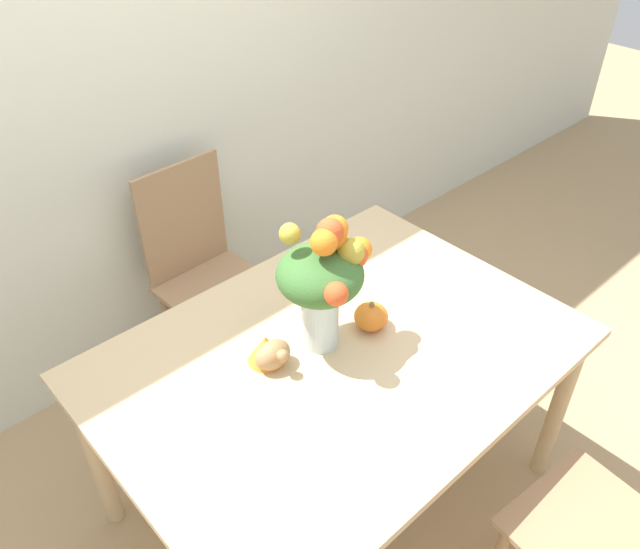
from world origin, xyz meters
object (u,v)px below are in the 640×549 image
at_px(turkey_figurine, 269,351).
at_px(dining_chair_far_side, 626,546).
at_px(pumpkin, 371,316).
at_px(flower_vase, 324,277).
at_px(dining_chair_near_window, 206,273).

bearing_deg(turkey_figurine, dining_chair_far_side, -67.03).
height_order(turkey_figurine, dining_chair_far_side, dining_chair_far_side).
bearing_deg(turkey_figurine, pumpkin, -15.37).
xyz_separation_m(flower_vase, dining_chair_far_side, (0.24, -0.96, -0.50)).
bearing_deg(dining_chair_far_side, flower_vase, -70.64).
relative_size(flower_vase, dining_chair_near_window, 0.47).
height_order(flower_vase, pumpkin, flower_vase).
height_order(turkey_figurine, dining_chair_near_window, dining_chair_near_window).
distance_m(flower_vase, dining_chair_far_side, 1.11).
bearing_deg(pumpkin, dining_chair_near_window, 94.36).
xyz_separation_m(flower_vase, turkey_figurine, (-0.19, 0.04, -0.21)).
relative_size(flower_vase, dining_chair_far_side, 0.47).
height_order(flower_vase, dining_chair_near_window, flower_vase).
bearing_deg(pumpkin, flower_vase, 161.44).
distance_m(dining_chair_near_window, dining_chair_far_side, 1.80).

